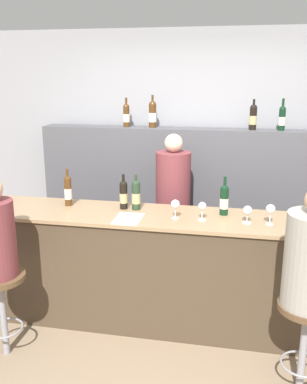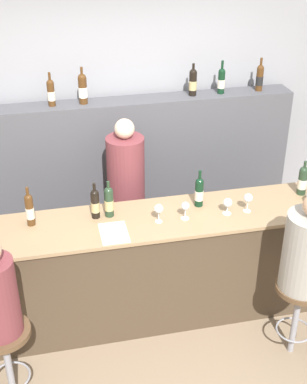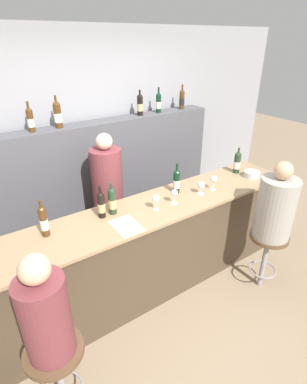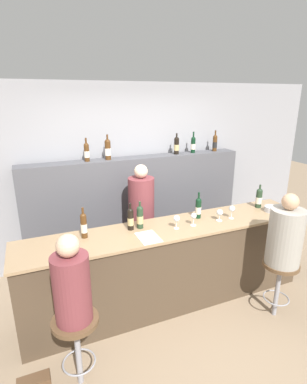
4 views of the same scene
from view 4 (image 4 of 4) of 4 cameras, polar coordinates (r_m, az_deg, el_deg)
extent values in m
plane|color=#8C755B|center=(3.73, 5.45, -22.38)|extent=(16.00, 16.00, 0.00)
cube|color=gray|center=(4.54, -4.14, 3.70)|extent=(6.40, 0.05, 2.60)
cube|color=#473828|center=(3.66, 3.45, -13.91)|extent=(3.39, 0.59, 0.96)
cube|color=#997A56|center=(3.43, 3.60, -6.83)|extent=(3.43, 0.63, 0.03)
cube|color=#4C4C51|center=(4.49, -3.06, -3.30)|extent=(3.22, 0.28, 1.58)
cylinder|color=#4C2D14|center=(3.20, -13.12, -6.50)|extent=(0.06, 0.06, 0.24)
cylinder|color=beige|center=(3.21, -13.10, -6.70)|extent=(0.07, 0.07, 0.10)
sphere|color=#4C2D14|center=(3.15, -13.27, -4.53)|extent=(0.06, 0.06, 0.06)
cylinder|color=#4C2D14|center=(3.13, -13.34, -3.62)|extent=(0.02, 0.02, 0.08)
cylinder|color=black|center=(3.31, -4.39, -5.42)|extent=(0.07, 0.07, 0.21)
cylinder|color=tan|center=(3.32, -4.39, -5.59)|extent=(0.07, 0.07, 0.09)
sphere|color=black|center=(3.27, -4.44, -3.70)|extent=(0.07, 0.07, 0.07)
cylinder|color=black|center=(3.25, -4.46, -2.83)|extent=(0.02, 0.02, 0.08)
cylinder|color=#233823|center=(3.34, -2.59, -5.07)|extent=(0.07, 0.07, 0.22)
cylinder|color=tan|center=(3.35, -2.59, -5.24)|extent=(0.08, 0.08, 0.09)
sphere|color=#233823|center=(3.30, -2.62, -3.28)|extent=(0.07, 0.07, 0.07)
cylinder|color=#233823|center=(3.28, -2.63, -2.44)|extent=(0.02, 0.02, 0.07)
cylinder|color=black|center=(3.65, 8.52, -3.28)|extent=(0.07, 0.07, 0.22)
cylinder|color=beige|center=(3.66, 8.51, -3.44)|extent=(0.07, 0.07, 0.09)
sphere|color=black|center=(3.61, 8.60, -1.67)|extent=(0.07, 0.07, 0.07)
cylinder|color=black|center=(3.60, 8.64, -0.76)|extent=(0.02, 0.02, 0.09)
cylinder|color=#233823|center=(4.19, 19.41, -1.34)|extent=(0.08, 0.08, 0.22)
cylinder|color=beige|center=(4.19, 19.39, -1.48)|extent=(0.08, 0.08, 0.09)
sphere|color=#233823|center=(4.15, 19.56, 0.09)|extent=(0.08, 0.08, 0.08)
cylinder|color=#233823|center=(4.14, 19.64, 0.80)|extent=(0.02, 0.02, 0.08)
cylinder|color=#4C2D14|center=(4.07, -12.60, 7.18)|extent=(0.07, 0.07, 0.21)
cylinder|color=beige|center=(4.08, -12.59, 7.04)|extent=(0.07, 0.07, 0.08)
sphere|color=#4C2D14|center=(4.06, -12.70, 8.65)|extent=(0.07, 0.07, 0.07)
cylinder|color=#4C2D14|center=(4.05, -12.75, 9.43)|extent=(0.02, 0.02, 0.08)
cylinder|color=#4C2D14|center=(4.13, -8.68, 7.75)|extent=(0.08, 0.08, 0.24)
cylinder|color=white|center=(4.13, -8.68, 7.58)|extent=(0.08, 0.08, 0.10)
sphere|color=#4C2D14|center=(4.11, -8.76, 9.39)|extent=(0.08, 0.08, 0.08)
cylinder|color=#4C2D14|center=(4.10, -8.80, 10.19)|extent=(0.02, 0.02, 0.09)
cylinder|color=black|center=(4.50, 4.39, 8.59)|extent=(0.07, 0.07, 0.22)
cylinder|color=tan|center=(4.50, 4.39, 8.45)|extent=(0.08, 0.08, 0.09)
sphere|color=black|center=(4.48, 4.43, 9.98)|extent=(0.07, 0.07, 0.07)
cylinder|color=black|center=(4.47, 4.44, 10.63)|extent=(0.02, 0.02, 0.07)
cylinder|color=black|center=(4.63, 7.55, 8.70)|extent=(0.07, 0.07, 0.21)
cylinder|color=beige|center=(4.63, 7.54, 8.57)|extent=(0.07, 0.07, 0.08)
sphere|color=black|center=(4.62, 7.60, 9.99)|extent=(0.07, 0.07, 0.07)
cylinder|color=black|center=(4.61, 7.63, 10.73)|extent=(0.02, 0.02, 0.09)
cylinder|color=#4C2D14|center=(4.84, 11.60, 8.93)|extent=(0.07, 0.07, 0.22)
cylinder|color=black|center=(4.84, 11.59, 8.80)|extent=(0.07, 0.07, 0.09)
sphere|color=#4C2D14|center=(4.82, 11.68, 10.21)|extent=(0.07, 0.07, 0.07)
cylinder|color=#4C2D14|center=(4.82, 11.72, 10.90)|extent=(0.02, 0.02, 0.09)
cylinder|color=silver|center=(3.38, 4.39, -6.91)|extent=(0.06, 0.06, 0.00)
cylinder|color=silver|center=(3.36, 4.41, -6.22)|extent=(0.01, 0.01, 0.08)
sphere|color=silver|center=(3.33, 4.44, -5.04)|extent=(0.07, 0.07, 0.07)
cylinder|color=silver|center=(3.47, 7.59, -6.29)|extent=(0.07, 0.07, 0.00)
cylinder|color=silver|center=(3.46, 7.62, -5.62)|extent=(0.01, 0.01, 0.08)
sphere|color=silver|center=(3.43, 7.67, -4.51)|extent=(0.07, 0.07, 0.07)
cylinder|color=silver|center=(3.65, 12.41, -5.31)|extent=(0.07, 0.07, 0.00)
cylinder|color=silver|center=(3.64, 12.44, -4.80)|extent=(0.01, 0.01, 0.07)
sphere|color=silver|center=(3.62, 12.51, -3.82)|extent=(0.07, 0.07, 0.07)
cylinder|color=silver|center=(3.75, 14.59, -4.86)|extent=(0.06, 0.06, 0.00)
cylinder|color=silver|center=(3.73, 14.64, -4.19)|extent=(0.01, 0.01, 0.09)
sphere|color=silver|center=(3.71, 14.73, -3.08)|extent=(0.07, 0.07, 0.07)
cylinder|color=#B7B7BC|center=(4.12, 21.62, -3.03)|extent=(0.19, 0.19, 0.07)
cube|color=white|center=(3.17, -0.98, -8.61)|extent=(0.21, 0.30, 0.00)
cylinder|color=gray|center=(2.97, -14.12, -27.62)|extent=(0.05, 0.05, 0.63)
torus|color=gray|center=(3.03, -13.97, -28.89)|extent=(0.29, 0.29, 0.02)
cylinder|color=brown|center=(2.74, -14.70, -22.64)|extent=(0.39, 0.39, 0.04)
cylinder|color=brown|center=(2.55, -15.26, -17.35)|extent=(0.29, 0.29, 0.58)
sphere|color=#D8AD8C|center=(2.36, -16.01, -9.80)|extent=(0.18, 0.18, 0.18)
cylinder|color=gray|center=(3.81, 22.48, -16.98)|extent=(0.05, 0.05, 0.63)
torus|color=gray|center=(3.86, 22.31, -18.15)|extent=(0.29, 0.29, 0.02)
cylinder|color=brown|center=(3.63, 23.12, -12.58)|extent=(0.39, 0.39, 0.04)
cylinder|color=gray|center=(3.49, 23.78, -7.86)|extent=(0.36, 0.36, 0.62)
sphere|color=tan|center=(3.34, 24.62, -1.70)|extent=(0.17, 0.17, 0.17)
cylinder|color=brown|center=(4.08, -2.27, -6.85)|extent=(0.34, 0.34, 1.40)
sphere|color=beige|center=(3.82, -2.42, 3.96)|extent=(0.18, 0.18, 0.18)
camera|label=1|loc=(1.98, 81.00, -5.87)|focal=40.00mm
camera|label=2|loc=(1.32, 129.44, 31.75)|focal=50.00mm
camera|label=3|loc=(0.71, -23.10, 19.82)|focal=28.00mm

